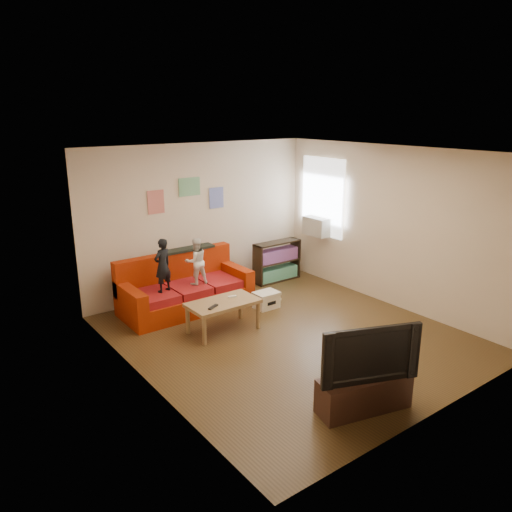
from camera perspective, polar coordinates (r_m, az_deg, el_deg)
room_shell at (r=7.09m, az=3.85°, el=0.86°), size 4.52×5.02×2.72m
sofa at (r=8.51m, az=-8.21°, el=-3.90°), size 2.15×0.99×0.95m
child_a at (r=7.99m, az=-10.62°, el=-1.06°), size 0.36×0.29×0.87m
child_b at (r=8.26m, az=-6.88°, el=-0.61°), size 0.41×0.34×0.79m
coffee_table at (r=7.55m, az=-3.78°, el=-5.68°), size 1.06×0.59×0.48m
remote at (r=7.31m, az=-4.93°, el=-5.82°), size 0.21×0.14×0.02m
game_controller at (r=7.66m, az=-2.74°, el=-4.67°), size 0.14×0.07×0.03m
bookshelf at (r=9.79m, az=2.40°, el=-0.83°), size 0.98×0.29×0.78m
window at (r=9.69m, az=7.62°, el=6.70°), size 0.04×1.08×1.48m
ac_unit at (r=9.71m, az=6.99°, el=3.38°), size 0.28×0.55×0.35m
artwork_left at (r=8.61m, az=-11.36°, el=6.07°), size 0.30×0.01×0.40m
artwork_center at (r=8.87m, az=-7.62°, el=7.85°), size 0.42×0.01×0.32m
artwork_right at (r=9.18m, az=-4.55°, el=6.65°), size 0.30×0.01×0.38m
file_box at (r=8.50m, az=1.19°, el=-5.02°), size 0.41×0.31×0.28m
tv_stand at (r=5.89m, az=12.21°, el=-15.10°), size 1.12×0.61×0.40m
television at (r=5.64m, az=12.53°, el=-10.53°), size 1.11×0.56×0.65m
tissue at (r=8.80m, az=2.63°, el=-4.96°), size 0.11×0.11×0.09m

